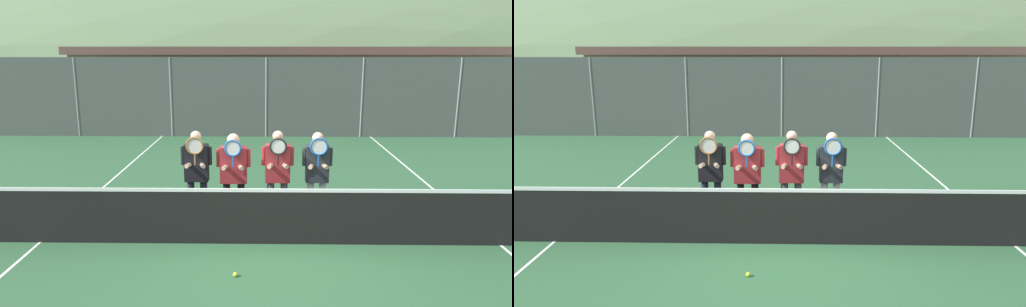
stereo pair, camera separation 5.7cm
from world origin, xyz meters
The scene contains 16 objects.
ground_plane centered at (0.00, 0.00, 0.00)m, with size 120.00×120.00×0.00m, color #2D5B38.
hill_distant centered at (0.00, 58.04, 0.00)m, with size 125.59×69.77×24.42m.
clubhouse_building centered at (1.70, 16.64, 1.64)m, with size 22.11×5.50×3.24m.
fence_back centered at (0.00, 9.42, 1.43)m, with size 20.72×0.06×2.86m.
tennis_net centered at (0.00, 0.00, 0.49)m, with size 10.30×0.09×1.06m.
court_line_left_sideline centered at (-3.83, 3.00, 0.00)m, with size 0.05×16.00×0.01m, color white.
court_line_right_sideline centered at (3.83, 3.00, 0.00)m, with size 0.05×16.00×0.01m, color white.
player_leftmost centered at (-1.29, 0.83, 1.03)m, with size 0.56×0.34×1.75m.
player_center_left centered at (-0.63, 0.79, 1.03)m, with size 0.61×0.34×1.71m.
player_center_right centered at (0.16, 0.77, 1.04)m, with size 0.57×0.34×1.77m.
player_rightmost centered at (0.87, 0.85, 1.02)m, with size 0.54×0.34×1.73m.
car_far_left centered at (-6.58, 11.91, 0.89)m, with size 4.12×2.00×1.73m.
car_left_of_center centered at (-1.52, 11.62, 0.96)m, with size 4.79×1.96×1.89m.
car_center centered at (3.55, 11.77, 0.87)m, with size 4.17×2.08×1.69m.
car_right_of_center centered at (8.54, 11.52, 0.95)m, with size 4.62×1.96×1.87m.
tennis_ball_on_court centered at (-0.49, -1.13, 0.03)m, with size 0.07×0.07×0.07m.
Camera 1 is at (-0.10, -7.04, 3.17)m, focal length 32.00 mm.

